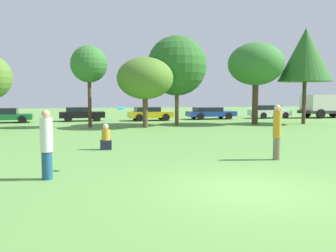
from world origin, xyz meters
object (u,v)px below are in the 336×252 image
object	(u,v)px
person_catcher	(277,131)
tree_6	(305,55)
parked_car_green	(6,115)
parked_car_white	(269,111)
tree_3	(145,78)
frisbee	(121,108)
parked_car_blue	(210,113)
parked_car_black	(81,114)
bystander_sitting	(106,139)
delivery_truck_red	(325,105)
tree_2	(89,64)
parked_car_yellow	(150,113)
person_thrower	(46,144)
tree_5	(256,64)
tree_4	(177,66)

from	to	relation	value
person_catcher	tree_6	size ratio (longest dim) A/B	0.26
parked_car_green	parked_car_white	world-z (taller)	parked_car_white
tree_6	tree_3	bearing A→B (deg)	-178.41
frisbee	parked_car_blue	size ratio (longest dim) A/B	0.06
parked_car_blue	parked_car_black	bearing A→B (deg)	176.99
parked_car_white	bystander_sitting	bearing A→B (deg)	-136.81
person_catcher	parked_car_black	xyz separation A→B (m)	(-6.61, 21.65, -0.33)
tree_6	delivery_truck_red	bearing A→B (deg)	44.03
tree_2	tree_6	distance (m)	16.60
parked_car_white	parked_car_yellow	bearing A→B (deg)	-179.00
bystander_sitting	parked_car_green	distance (m)	18.60
person_thrower	parked_car_blue	size ratio (longest dim) A/B	0.40
person_thrower	parked_car_green	world-z (taller)	person_thrower
parked_car_green	person_thrower	bearing A→B (deg)	-79.59
tree_5	person_thrower	bearing A→B (deg)	-131.63
tree_2	tree_5	world-z (taller)	tree_5
tree_3	tree_6	bearing A→B (deg)	1.59
person_thrower	parked_car_white	size ratio (longest dim) A/B	0.46
tree_2	parked_car_white	distance (m)	19.32
bystander_sitting	parked_car_green	size ratio (longest dim) A/B	0.26
tree_5	parked_car_green	world-z (taller)	tree_5
person_catcher	parked_car_black	world-z (taller)	person_catcher
frisbee	tree_6	xyz separation A→B (m)	(16.01, 14.65, 3.54)
frisbee	tree_3	bearing A→B (deg)	77.28
frisbee	tree_2	bearing A→B (deg)	92.01
tree_2	parked_car_black	size ratio (longest dim) A/B	1.45
parked_car_blue	parked_car_white	xyz separation A→B (m)	(6.25, 0.10, 0.06)
tree_6	parked_car_white	xyz separation A→B (m)	(1.16, 7.56, -4.73)
delivery_truck_red	frisbee	bearing A→B (deg)	-139.61
tree_4	parked_car_blue	size ratio (longest dim) A/B	1.44
parked_car_green	person_catcher	bearing A→B (deg)	-61.48
tree_6	parked_car_white	bearing A→B (deg)	81.31
frisbee	parked_car_yellow	size ratio (longest dim) A/B	0.06
parked_car_green	parked_car_blue	xyz separation A→B (m)	(18.13, 0.49, -0.02)
person_catcher	tree_2	distance (m)	16.41
frisbee	tree_5	distance (m)	19.63
parked_car_green	parked_car_yellow	xyz separation A→B (m)	(12.10, -0.17, 0.01)
person_thrower	frisbee	size ratio (longest dim) A/B	7.24
tree_3	tree_5	distance (m)	8.99
tree_5	tree_6	bearing A→B (deg)	-8.22
tree_5	bystander_sitting	bearing A→B (deg)	-138.59
tree_4	parked_car_green	bearing A→B (deg)	156.37
parked_car_green	parked_car_black	size ratio (longest dim) A/B	1.03
bystander_sitting	tree_6	xyz separation A→B (m)	(16.19, 10.25, 4.96)
person_catcher	tree_2	size ratio (longest dim) A/B	0.34
person_catcher	bystander_sitting	xyz separation A→B (m)	(-5.65, 3.84, -0.56)
person_thrower	tree_2	size ratio (longest dim) A/B	0.32
tree_6	parked_car_green	distance (m)	24.72
tree_3	person_catcher	bearing A→B (deg)	-80.72
tree_2	tree_6	xyz separation A→B (m)	(16.55, -0.80, 0.99)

